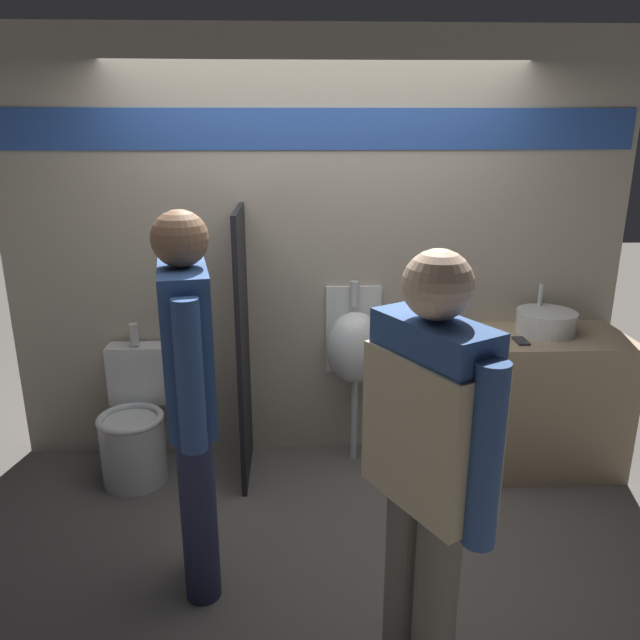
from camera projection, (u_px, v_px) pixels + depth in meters
The scene contains 10 objects.
ground_plane at pixel (321, 492), 3.80m from camera, with size 16.00×16.00×0.00m, color #5B5651.
display_wall at pixel (317, 253), 3.96m from camera, with size 3.92×0.07×2.70m.
sink_counter at pixel (548, 401), 3.99m from camera, with size 0.88×0.58×0.90m.
sink_basin at pixel (546, 322), 3.89m from camera, with size 0.37×0.37×0.28m.
cell_phone at pixel (521, 341), 3.74m from camera, with size 0.07×0.14×0.01m.
divider_near_counter at pixel (243, 348), 3.78m from camera, with size 0.03×0.60×1.69m.
urinal_near_counter at pixel (355, 347), 3.97m from camera, with size 0.38×0.32×1.19m.
toilet at pixel (134, 428), 3.91m from camera, with size 0.41×0.57×0.95m.
person_in_vest at pixel (428, 460), 2.17m from camera, with size 0.43×0.55×1.78m.
person_with_lanyard at pixel (191, 394), 2.76m from camera, with size 0.28×0.63×1.82m.
Camera 1 is at (-0.15, -3.30, 2.15)m, focal length 35.00 mm.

